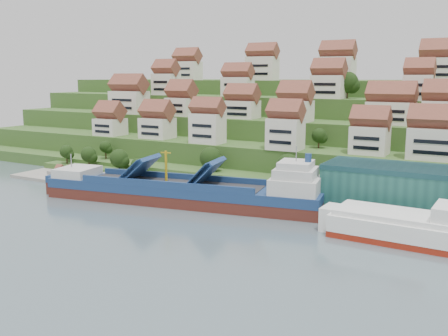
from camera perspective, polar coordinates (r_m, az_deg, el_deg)
The scene contains 10 objects.
ground at distance 122.84m, azimuth -0.53°, elevation -4.98°, with size 300.00×300.00×0.00m, color slate.
quay at distance 127.81m, azimuth 10.70°, elevation -4.04°, with size 180.00×14.00×2.20m, color gray.
pebble_beach at distance 167.11m, azimuth -15.85°, elevation -1.06°, with size 45.00×20.00×1.00m, color gray.
hillside at distance 215.49m, azimuth 13.47°, elevation 4.29°, with size 260.00×128.00×31.00m.
hillside_village at distance 172.57m, azimuth 10.08°, elevation 7.48°, with size 160.58×63.59×29.61m.
hillside_trees at distance 160.88m, azimuth 5.29°, elevation 4.55°, with size 142.99×62.58×31.43m.
flagpole at distance 122.50m, azimuth 9.19°, elevation -1.85°, with size 1.28×0.16×8.00m.
beach_huts at distance 167.38m, azimuth -16.66°, elevation -0.53°, with size 14.40×3.70×2.20m.
cargo_ship at distance 129.07m, azimuth -4.25°, elevation -2.81°, with size 74.65×24.11×16.31m.
second_ship at distance 106.68m, azimuth 21.15°, elevation -6.55°, with size 32.25×12.85×9.24m.
Camera 1 is at (59.51, -102.38, 32.67)m, focal length 40.00 mm.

